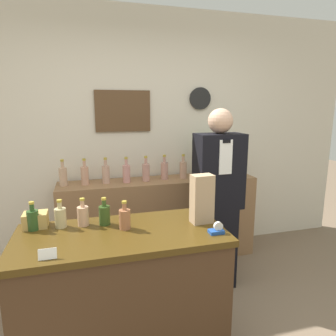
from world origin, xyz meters
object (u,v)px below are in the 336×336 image
shopkeeper (218,201)px  potted_plant (220,155)px  paper_bag (202,199)px  tape_dispenser (217,230)px

shopkeeper → potted_plant: (0.30, 0.62, 0.32)m
potted_plant → paper_bag: size_ratio=1.30×
potted_plant → tape_dispenser: size_ratio=4.68×
shopkeeper → tape_dispenser: (-0.39, -0.83, 0.11)m
shopkeeper → paper_bag: bearing=-123.0°
shopkeeper → tape_dispenser: size_ratio=18.45×
shopkeeper → tape_dispenser: 0.92m
paper_bag → tape_dispenser: 0.24m
potted_plant → paper_bag: (-0.72, -1.26, -0.07)m
shopkeeper → tape_dispenser: bearing=-115.2°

